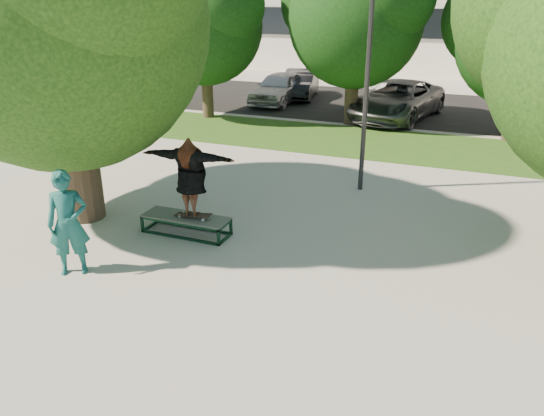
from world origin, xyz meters
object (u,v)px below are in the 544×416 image
at_px(lamppost, 369,60).
at_px(car_grey, 397,100).
at_px(car_dark, 300,84).
at_px(bystander, 68,223).
at_px(car_silver_a, 279,88).
at_px(grind_box, 186,225).
at_px(tree_left, 56,2).

xyz_separation_m(lamppost, car_grey, (-0.54, 8.50, -2.43)).
distance_m(lamppost, car_dark, 12.82).
distance_m(bystander, car_silver_a, 16.01).
height_order(lamppost, bystander, lamppost).
height_order(grind_box, car_dark, car_dark).
xyz_separation_m(tree_left, car_dark, (-0.20, 15.22, -3.78)).
distance_m(car_silver_a, car_dark, 1.61).
relative_size(tree_left, car_silver_a, 1.77).
bearing_deg(lamppost, car_dark, 115.89).
relative_size(bystander, car_dark, 0.48).
bearing_deg(car_silver_a, tree_left, -85.26).
relative_size(lamppost, grind_box, 3.39).
distance_m(car_silver_a, car_grey, 5.55).
distance_m(grind_box, car_dark, 15.51).
relative_size(grind_box, bystander, 0.96).
distance_m(lamppost, grind_box, 5.62).
bearing_deg(car_grey, car_silver_a, 178.69).
bearing_deg(car_dark, car_grey, -40.17).
bearing_deg(car_grey, grind_box, -87.97).
relative_size(tree_left, lamppost, 1.16).
height_order(car_silver_a, car_grey, car_grey).
height_order(tree_left, bystander, tree_left).
relative_size(lamppost, car_grey, 1.17).
height_order(grind_box, car_grey, car_grey).
height_order(bystander, car_dark, bystander).
xyz_separation_m(tree_left, lamppost, (5.29, 3.91, -1.27)).
bearing_deg(car_dark, bystander, -94.72).
height_order(bystander, car_silver_a, bystander).
relative_size(lamppost, car_dark, 1.57).
bearing_deg(tree_left, car_dark, 90.75).
bearing_deg(tree_left, bystander, -53.90).
height_order(lamppost, car_dark, lamppost).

